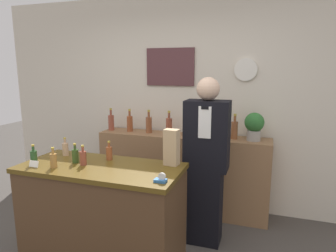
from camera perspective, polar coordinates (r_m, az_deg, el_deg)
back_wall at (r=3.90m, az=2.36°, el=4.45°), size 5.20×0.09×2.70m
back_shelf at (r=3.84m, az=2.66°, el=-8.93°), size 2.13×0.38×0.98m
display_counter at (r=2.84m, az=-12.33°, el=-16.73°), size 1.41×0.64×0.97m
shopkeeper at (r=3.06m, az=7.31°, el=-7.04°), size 0.43×0.27×1.71m
potted_plant at (r=3.53m, az=16.10°, el=0.17°), size 0.22×0.22×0.32m
paper_bag at (r=2.57m, az=0.68°, el=-4.07°), size 0.13×0.10×0.31m
tape_dispenser at (r=2.23m, az=-1.35°, el=-10.09°), size 0.09×0.06×0.07m
price_card_left at (r=2.79m, az=-24.18°, el=-6.60°), size 0.09×0.02×0.06m
counter_bottle_0 at (r=2.86m, az=-24.20°, el=-5.39°), size 0.06×0.06×0.18m
counter_bottle_1 at (r=3.04m, az=-18.97°, el=-4.10°), size 0.06×0.06×0.18m
counter_bottle_2 at (r=2.70m, az=-20.99°, el=-6.07°), size 0.06×0.06×0.18m
counter_bottle_3 at (r=2.78m, az=-17.24°, el=-5.38°), size 0.06×0.06×0.18m
counter_bottle_4 at (r=2.70m, az=-15.87°, el=-5.80°), size 0.06×0.06×0.18m
counter_bottle_5 at (r=2.79m, az=-11.14°, el=-5.00°), size 0.06×0.06×0.18m
shelf_bottle_0 at (r=4.05m, az=-10.78°, el=0.76°), size 0.08×0.08×0.30m
shelf_bottle_1 at (r=3.94m, az=-7.29°, el=0.57°), size 0.08×0.08×0.30m
shelf_bottle_2 at (r=3.83m, az=-3.67°, el=0.34°), size 0.08×0.08×0.30m
shelf_bottle_3 at (r=3.75m, az=0.19°, el=0.13°), size 0.08×0.08×0.30m
shelf_bottle_4 at (r=3.65m, az=4.10°, el=-0.18°), size 0.08×0.08×0.30m
shelf_bottle_5 at (r=3.60m, az=8.26°, el=-0.44°), size 0.08×0.08×0.30m
shelf_bottle_6 at (r=3.58m, az=12.54°, el=-0.66°), size 0.08×0.08×0.30m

